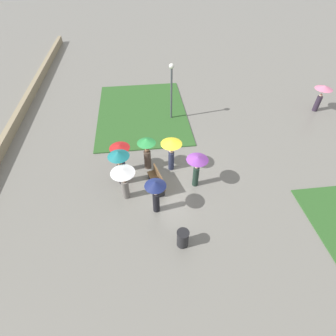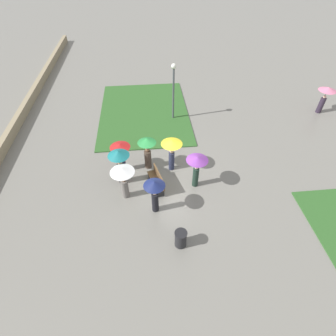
# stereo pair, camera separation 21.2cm
# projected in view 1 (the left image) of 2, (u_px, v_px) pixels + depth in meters

# --- Properties ---
(ground_plane) EXTENTS (90.00, 90.00, 0.00)m
(ground_plane) POSITION_uv_depth(u_px,v_px,m) (169.00, 179.00, 13.61)
(ground_plane) COLOR slate
(lawn_patch_near) EXTENTS (8.32, 6.02, 0.06)m
(lawn_patch_near) POSITION_uv_depth(u_px,v_px,m) (142.00, 112.00, 18.30)
(lawn_patch_near) COLOR #2D5B26
(lawn_patch_near) RESTS_ON ground_plane
(park_bench) EXTENTS (1.60, 0.81, 0.90)m
(park_bench) POSITION_uv_depth(u_px,v_px,m) (157.00, 180.00, 12.89)
(park_bench) COLOR brown
(park_bench) RESTS_ON ground_plane
(lamp_post) EXTENTS (0.32, 0.32, 3.72)m
(lamp_post) POSITION_uv_depth(u_px,v_px,m) (171.00, 84.00, 16.12)
(lamp_post) COLOR #474C51
(lamp_post) RESTS_ON ground_plane
(trash_bin) EXTENTS (0.52, 0.52, 0.83)m
(trash_bin) POSITION_uv_depth(u_px,v_px,m) (183.00, 238.00, 10.57)
(trash_bin) COLOR #232326
(trash_bin) RESTS_ON ground_plane
(crowd_person_purple) EXTENTS (1.04, 1.04, 1.86)m
(crowd_person_purple) POSITION_uv_depth(u_px,v_px,m) (197.00, 165.00, 12.38)
(crowd_person_purple) COLOR #1E3328
(crowd_person_purple) RESTS_ON ground_plane
(crowd_person_green) EXTENTS (0.95, 0.95, 1.92)m
(crowd_person_green) POSITION_uv_depth(u_px,v_px,m) (147.00, 148.00, 13.35)
(crowd_person_green) COLOR #47382D
(crowd_person_green) RESTS_ON ground_plane
(crowd_person_red) EXTENTS (1.03, 1.03, 1.74)m
(crowd_person_red) POSITION_uv_depth(u_px,v_px,m) (120.00, 152.00, 13.21)
(crowd_person_red) COLOR #282D47
(crowd_person_red) RESTS_ON ground_plane
(crowd_person_navy) EXTENTS (0.94, 0.94, 1.89)m
(crowd_person_navy) POSITION_uv_depth(u_px,v_px,m) (156.00, 190.00, 11.20)
(crowd_person_navy) COLOR black
(crowd_person_navy) RESTS_ON ground_plane
(crowd_person_yellow) EXTENTS (1.07, 1.07, 1.89)m
(crowd_person_yellow) POSITION_uv_depth(u_px,v_px,m) (171.00, 148.00, 13.21)
(crowd_person_yellow) COLOR #282D47
(crowd_person_yellow) RESTS_ON ground_plane
(crowd_person_white) EXTENTS (1.12, 1.12, 1.83)m
(crowd_person_white) POSITION_uv_depth(u_px,v_px,m) (124.00, 177.00, 11.81)
(crowd_person_white) COLOR slate
(crowd_person_white) RESTS_ON ground_plane
(crowd_person_teal) EXTENTS (1.03, 1.03, 2.04)m
(crowd_person_teal) POSITION_uv_depth(u_px,v_px,m) (119.00, 161.00, 12.43)
(crowd_person_teal) COLOR black
(crowd_person_teal) RESTS_ON ground_plane
(lone_walker_mid_plaza) EXTENTS (1.14, 1.14, 1.86)m
(lone_walker_mid_plaza) POSITION_uv_depth(u_px,v_px,m) (322.00, 93.00, 17.60)
(lone_walker_mid_plaza) COLOR #2D2333
(lone_walker_mid_plaza) RESTS_ON ground_plane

